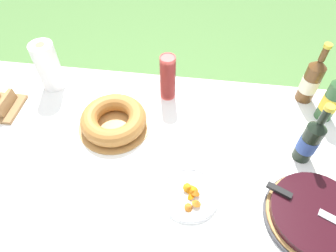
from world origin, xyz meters
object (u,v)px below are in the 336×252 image
at_px(bundt_cake, 114,120).
at_px(cider_bottle_green, 333,98).
at_px(cider_bottle_amber, 311,80).
at_px(serving_knife, 310,207).
at_px(snack_plate_near, 190,194).
at_px(paper_towel_roll, 48,66).
at_px(berry_tart, 315,216).
at_px(cup_stack, 168,77).
at_px(juice_bottle_red, 310,140).

distance_m(bundt_cake, cider_bottle_green, 0.95).
relative_size(bundt_cake, cider_bottle_amber, 1.03).
xyz_separation_m(serving_knife, cider_bottle_green, (0.16, 0.50, 0.05)).
bearing_deg(snack_plate_near, serving_knife, -2.75).
bearing_deg(snack_plate_near, paper_towel_roll, 144.44).
relative_size(serving_knife, cider_bottle_amber, 1.13).
xyz_separation_m(bundt_cake, snack_plate_near, (0.36, -0.29, -0.03)).
bearing_deg(berry_tart, paper_towel_roll, 154.67).
height_order(berry_tart, snack_plate_near, berry_tart).
xyz_separation_m(bundt_cake, cider_bottle_amber, (0.86, 0.29, 0.07)).
xyz_separation_m(bundt_cake, paper_towel_roll, (-0.36, 0.22, 0.08)).
bearing_deg(snack_plate_near, cider_bottle_green, 40.02).
height_order(bundt_cake, cider_bottle_amber, cider_bottle_amber).
bearing_deg(cider_bottle_green, cup_stack, 176.53).
relative_size(berry_tart, cider_bottle_green, 1.12).
distance_m(serving_knife, paper_towel_roll, 1.26).
bearing_deg(cider_bottle_amber, cup_stack, -174.13).
distance_m(bundt_cake, snack_plate_near, 0.47).
relative_size(bundt_cake, cup_stack, 1.39).
distance_m(cup_stack, cider_bottle_green, 0.72).
height_order(cider_bottle_green, paper_towel_roll, cider_bottle_green).
bearing_deg(cider_bottle_green, paper_towel_roll, 178.18).
bearing_deg(bundt_cake, cider_bottle_amber, 18.80).
relative_size(cup_stack, cider_bottle_amber, 0.74).
bearing_deg(juice_bottle_red, cup_stack, 154.25).
relative_size(cup_stack, cider_bottle_green, 0.74).
bearing_deg(berry_tart, cider_bottle_green, 75.73).
bearing_deg(paper_towel_roll, cider_bottle_amber, 3.25).
bearing_deg(cup_stack, cider_bottle_green, -3.47).
height_order(berry_tart, paper_towel_roll, paper_towel_roll).
height_order(serving_knife, cup_stack, cup_stack).
distance_m(juice_bottle_red, paper_towel_roll, 1.19).
height_order(cup_stack, paper_towel_roll, paper_towel_roll).
bearing_deg(serving_knife, paper_towel_roll, -179.31).
distance_m(cup_stack, paper_towel_roll, 0.57).
bearing_deg(cider_bottle_amber, juice_bottle_red, -100.08).
xyz_separation_m(cider_bottle_green, paper_towel_roll, (-1.29, 0.04, 0.00)).
height_order(berry_tart, cup_stack, cup_stack).
relative_size(serving_knife, bundt_cake, 1.10).
bearing_deg(juice_bottle_red, paper_towel_roll, 166.38).
xyz_separation_m(cider_bottle_amber, juice_bottle_red, (-0.06, -0.35, -0.00)).
bearing_deg(cider_bottle_amber, paper_towel_roll, -176.75).
relative_size(cider_bottle_green, juice_bottle_red, 1.04).
xyz_separation_m(snack_plate_near, paper_towel_roll, (-0.72, 0.52, 0.11)).
distance_m(berry_tart, cider_bottle_green, 0.53).
bearing_deg(cider_bottle_green, juice_bottle_red, -118.61).
bearing_deg(cider_bottle_amber, snack_plate_near, -130.36).
bearing_deg(cider_bottle_amber, berry_tart, -95.61).
xyz_separation_m(berry_tart, serving_knife, (-0.03, 0.01, 0.04)).
bearing_deg(cider_bottle_amber, bundt_cake, -161.20).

